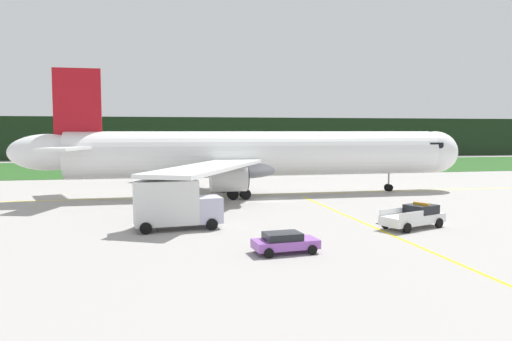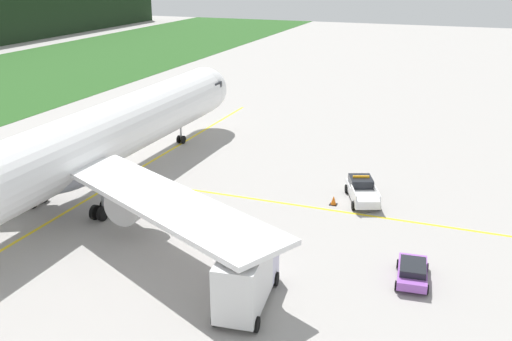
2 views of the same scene
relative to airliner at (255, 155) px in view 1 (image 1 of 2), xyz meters
The scene contains 10 objects.
ground 6.47m from the airliner, 84.76° to the right, with size 320.00×320.00×0.00m, color #9F9B97.
grass_verge 46.89m from the airliner, 89.51° to the left, with size 320.00×44.58×0.04m, color #26531E.
distant_tree_line 81.06m from the airliner, 89.72° to the left, with size 288.00×4.80×11.40m, color black.
taxiway_centerline_main 4.79m from the airliner, ahead, with size 70.29×0.30×0.01m, color yellow.
taxiway_centerline_spur 21.92m from the airliner, 76.25° to the right, with size 35.25×0.30×0.01m, color yellow.
airliner is the anchor object (origin of this frame).
ops_pickup_truck 23.93m from the airliner, 69.86° to the right, with size 5.88×3.88×1.94m.
catering_truck 21.73m from the airliner, 118.83° to the right, with size 6.88×3.30×4.00m.
staff_car 28.34m from the airliner, 98.16° to the right, with size 4.20×2.35×1.30m.
apron_cone 21.56m from the airliner, 72.63° to the right, with size 0.63×0.63×0.79m.
Camera 1 is at (-12.40, -52.59, 7.61)m, focal length 34.50 mm.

